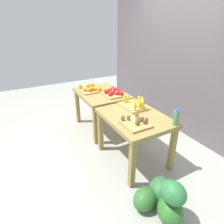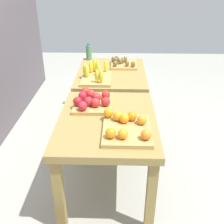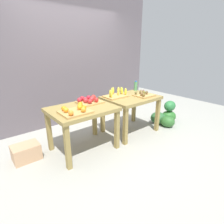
{
  "view_description": "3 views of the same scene",
  "coord_description": "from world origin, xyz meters",
  "px_view_note": "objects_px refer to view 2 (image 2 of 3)",
  "views": [
    {
      "loc": [
        2.54,
        -1.46,
        1.99
      ],
      "look_at": [
        -0.07,
        -0.03,
        0.56
      ],
      "focal_mm": 30.56,
      "sensor_mm": 36.0,
      "label": 1
    },
    {
      "loc": [
        -2.46,
        -0.1,
        1.85
      ],
      "look_at": [
        -0.09,
        -0.03,
        0.56
      ],
      "focal_mm": 42.89,
      "sensor_mm": 36.0,
      "label": 2
    },
    {
      "loc": [
        -1.95,
        -2.45,
        1.68
      ],
      "look_at": [
        0.03,
        -0.05,
        0.56
      ],
      "focal_mm": 28.97,
      "sensor_mm": 36.0,
      "label": 3
    }
  ],
  "objects_px": {
    "kiwi_bin": "(123,63)",
    "display_table_left": "(107,130)",
    "orange_bin": "(126,127)",
    "apple_bin": "(92,101)",
    "watermelon_pile": "(128,86)",
    "banana_crate": "(96,75)",
    "water_bottle": "(89,52)",
    "display_table_right": "(111,80)"
  },
  "relations": [
    {
      "from": "kiwi_bin",
      "to": "display_table_left",
      "type": "bearing_deg",
      "value": 174.16
    },
    {
      "from": "orange_bin",
      "to": "kiwi_bin",
      "type": "xyz_separation_m",
      "value": [
        1.52,
        0.02,
        -0.01
      ]
    },
    {
      "from": "orange_bin",
      "to": "apple_bin",
      "type": "xyz_separation_m",
      "value": [
        0.42,
        0.29,
        0.01
      ]
    },
    {
      "from": "kiwi_bin",
      "to": "watermelon_pile",
      "type": "relative_size",
      "value": 0.52
    },
    {
      "from": "display_table_left",
      "to": "watermelon_pile",
      "type": "relative_size",
      "value": 1.49
    },
    {
      "from": "display_table_left",
      "to": "banana_crate",
      "type": "relative_size",
      "value": 2.36
    },
    {
      "from": "orange_bin",
      "to": "kiwi_bin",
      "type": "height_order",
      "value": "orange_bin"
    },
    {
      "from": "apple_bin",
      "to": "water_bottle",
      "type": "height_order",
      "value": "water_bottle"
    },
    {
      "from": "display_table_right",
      "to": "watermelon_pile",
      "type": "bearing_deg",
      "value": -14.4
    },
    {
      "from": "display_table_right",
      "to": "banana_crate",
      "type": "height_order",
      "value": "banana_crate"
    },
    {
      "from": "display_table_right",
      "to": "orange_bin",
      "type": "distance_m",
      "value": 1.33
    },
    {
      "from": "watermelon_pile",
      "to": "orange_bin",
      "type": "bearing_deg",
      "value": 177.85
    },
    {
      "from": "orange_bin",
      "to": "watermelon_pile",
      "type": "bearing_deg",
      "value": -2.15
    },
    {
      "from": "orange_bin",
      "to": "apple_bin",
      "type": "relative_size",
      "value": 1.08
    },
    {
      "from": "display_table_left",
      "to": "apple_bin",
      "type": "distance_m",
      "value": 0.31
    },
    {
      "from": "display_table_left",
      "to": "water_bottle",
      "type": "xyz_separation_m",
      "value": [
        1.58,
        0.31,
        0.21
      ]
    },
    {
      "from": "banana_crate",
      "to": "water_bottle",
      "type": "bearing_deg",
      "value": 12.07
    },
    {
      "from": "orange_bin",
      "to": "kiwi_bin",
      "type": "distance_m",
      "value": 1.52
    },
    {
      "from": "display_table_left",
      "to": "kiwi_bin",
      "type": "xyz_separation_m",
      "value": [
        1.33,
        -0.14,
        0.14
      ]
    },
    {
      "from": "kiwi_bin",
      "to": "water_bottle",
      "type": "distance_m",
      "value": 0.52
    },
    {
      "from": "apple_bin",
      "to": "display_table_left",
      "type": "bearing_deg",
      "value": -148.14
    },
    {
      "from": "apple_bin",
      "to": "banana_crate",
      "type": "height_order",
      "value": "banana_crate"
    },
    {
      "from": "orange_bin",
      "to": "apple_bin",
      "type": "distance_m",
      "value": 0.52
    },
    {
      "from": "orange_bin",
      "to": "display_table_right",
      "type": "bearing_deg",
      "value": 6.6
    },
    {
      "from": "watermelon_pile",
      "to": "apple_bin",
      "type": "bearing_deg",
      "value": 168.17
    },
    {
      "from": "apple_bin",
      "to": "kiwi_bin",
      "type": "bearing_deg",
      "value": -14.22
    },
    {
      "from": "display_table_left",
      "to": "apple_bin",
      "type": "xyz_separation_m",
      "value": [
        0.23,
        0.14,
        0.16
      ]
    },
    {
      "from": "banana_crate",
      "to": "watermelon_pile",
      "type": "bearing_deg",
      "value": -18.77
    },
    {
      "from": "display_table_left",
      "to": "orange_bin",
      "type": "xyz_separation_m",
      "value": [
        -0.19,
        -0.15,
        0.15
      ]
    },
    {
      "from": "display_table_right",
      "to": "orange_bin",
      "type": "relative_size",
      "value": 2.36
    },
    {
      "from": "apple_bin",
      "to": "water_bottle",
      "type": "xyz_separation_m",
      "value": [
        1.35,
        0.17,
        0.06
      ]
    },
    {
      "from": "display_table_right",
      "to": "water_bottle",
      "type": "height_order",
      "value": "water_bottle"
    },
    {
      "from": "display_table_left",
      "to": "banana_crate",
      "type": "bearing_deg",
      "value": 10.53
    },
    {
      "from": "orange_bin",
      "to": "water_bottle",
      "type": "xyz_separation_m",
      "value": [
        1.77,
        0.47,
        0.06
      ]
    },
    {
      "from": "water_bottle",
      "to": "watermelon_pile",
      "type": "relative_size",
      "value": 0.31
    },
    {
      "from": "orange_bin",
      "to": "watermelon_pile",
      "type": "relative_size",
      "value": 0.63
    },
    {
      "from": "banana_crate",
      "to": "water_bottle",
      "type": "height_order",
      "value": "water_bottle"
    },
    {
      "from": "display_table_right",
      "to": "watermelon_pile",
      "type": "xyz_separation_m",
      "value": [
        0.92,
        -0.24,
        -0.46
      ]
    },
    {
      "from": "display_table_right",
      "to": "orange_bin",
      "type": "height_order",
      "value": "orange_bin"
    },
    {
      "from": "orange_bin",
      "to": "apple_bin",
      "type": "height_order",
      "value": "apple_bin"
    },
    {
      "from": "display_table_right",
      "to": "water_bottle",
      "type": "relative_size",
      "value": 4.78
    },
    {
      "from": "banana_crate",
      "to": "apple_bin",
      "type": "bearing_deg",
      "value": -178.33
    }
  ]
}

